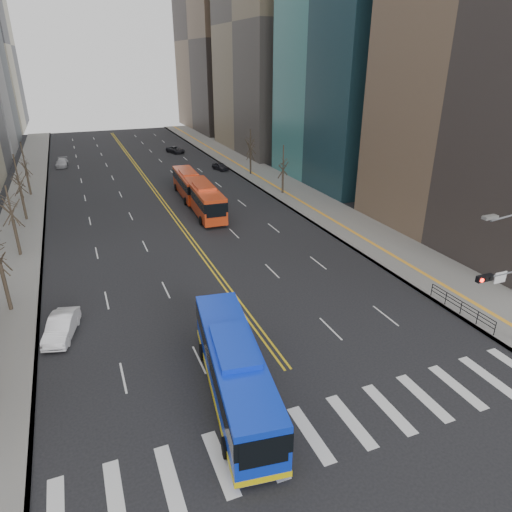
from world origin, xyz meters
The scene contains 15 objects.
ground centered at (0.00, 0.00, 0.00)m, with size 220.00×220.00×0.00m, color black.
sidewalk_right centered at (17.50, 45.00, 0.07)m, with size 7.00×130.00×0.15m, color gray.
sidewalk_left centered at (-16.50, 45.00, 0.07)m, with size 5.00×130.00×0.15m, color gray.
crosswalk centered at (0.00, 0.00, 0.01)m, with size 26.70×4.00×0.01m.
centerline centered at (0.00, 55.00, 0.01)m, with size 0.55×100.00×0.01m.
office_towers centered at (0.12, 68.51, 23.92)m, with size 83.00×134.00×58.00m.
pedestrian_railing centered at (14.30, 6.00, 0.82)m, with size 0.06×6.06×1.02m.
street_trees centered at (-7.18, 34.55, 4.87)m, with size 35.20×47.20×7.60m.
blue_bus centered at (-3.74, 4.00, 1.86)m, with size 4.26×12.43×3.54m.
red_bus_near centered at (3.67, 35.48, 2.01)m, with size 3.34×11.53×3.61m.
red_bus_far centered at (3.81, 43.32, 1.91)m, with size 3.15×10.92×3.44m.
car_white centered at (-12.50, 13.98, 0.73)m, with size 1.54×4.40×1.45m, color white.
car_dark_mid centered at (12.50, 56.82, 0.61)m, with size 1.44×3.59×1.22m, color black.
car_silver centered at (-11.79, 69.43, 0.66)m, with size 1.84×4.53×1.31m, color #AAA9AE.
car_dark_far centered at (8.90, 74.03, 0.62)m, with size 2.05×4.44×1.23m, color black.
Camera 1 is at (-10.18, -14.98, 17.29)m, focal length 32.00 mm.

